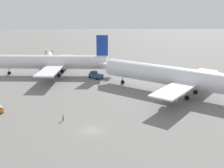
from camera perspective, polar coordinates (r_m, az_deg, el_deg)
ground_plane at (r=59.14m, az=-4.37°, el=-9.68°), size 600.00×600.00×0.00m
airliner_at_gate_left at (r=108.08m, az=-12.38°, el=4.52°), size 48.80×41.61×15.63m
airliner_being_pushed at (r=82.93m, az=14.63°, el=1.26°), size 49.32×40.66×16.83m
pushback_tug at (r=100.98m, az=-3.48°, el=1.86°), size 7.31×6.60×2.91m
ground_crew_marshaller_foreground at (r=64.44m, az=-10.31°, el=-6.82°), size 0.36×0.47×1.74m
jet_bridge at (r=128.95m, az=-13.14°, el=5.67°), size 8.03×23.44×5.57m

